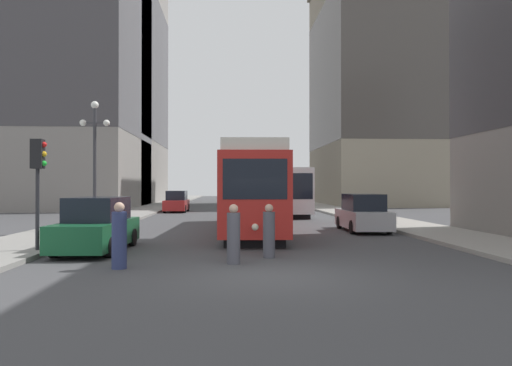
{
  "coord_description": "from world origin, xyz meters",
  "views": [
    {
      "loc": [
        -1.07,
        -11.72,
        2.18
      ],
      "look_at": [
        0.04,
        7.75,
        2.33
      ],
      "focal_mm": 34.06,
      "sensor_mm": 36.0,
      "label": 1
    }
  ],
  "objects_px": {
    "transit_bus": "(286,190)",
    "parked_car_left_mid": "(177,202)",
    "streetcar": "(253,188)",
    "pedestrian_on_sidewalk": "(269,233)",
    "pedestrian_crossing_near": "(234,236)",
    "traffic_light_near_left": "(38,165)",
    "parked_car_left_near": "(97,226)",
    "pedestrian_crossing_far": "(119,238)",
    "lamp_post_left_near": "(95,146)",
    "parked_car_right_far": "(363,214)"
  },
  "relations": [
    {
      "from": "streetcar",
      "to": "transit_bus",
      "type": "bearing_deg",
      "value": 78.92
    },
    {
      "from": "pedestrian_on_sidewalk",
      "to": "traffic_light_near_left",
      "type": "relative_size",
      "value": 0.46
    },
    {
      "from": "transit_bus",
      "to": "parked_car_left_mid",
      "type": "height_order",
      "value": "transit_bus"
    },
    {
      "from": "parked_car_left_near",
      "to": "pedestrian_crossing_near",
      "type": "relative_size",
      "value": 2.85
    },
    {
      "from": "transit_bus",
      "to": "lamp_post_left_near",
      "type": "relative_size",
      "value": 1.99
    },
    {
      "from": "pedestrian_on_sidewalk",
      "to": "traffic_light_near_left",
      "type": "height_order",
      "value": "traffic_light_near_left"
    },
    {
      "from": "lamp_post_left_near",
      "to": "pedestrian_on_sidewalk",
      "type": "bearing_deg",
      "value": -48.41
    },
    {
      "from": "streetcar",
      "to": "lamp_post_left_near",
      "type": "relative_size",
      "value": 2.43
    },
    {
      "from": "streetcar",
      "to": "transit_bus",
      "type": "xyz_separation_m",
      "value": [
        3.25,
        13.63,
        -0.15
      ]
    },
    {
      "from": "parked_car_left_near",
      "to": "parked_car_right_far",
      "type": "height_order",
      "value": "same"
    },
    {
      "from": "parked_car_left_mid",
      "to": "lamp_post_left_near",
      "type": "relative_size",
      "value": 0.75
    },
    {
      "from": "transit_bus",
      "to": "parked_car_right_far",
      "type": "distance_m",
      "value": 14.31
    },
    {
      "from": "transit_bus",
      "to": "pedestrian_on_sidewalk",
      "type": "relative_size",
      "value": 7.35
    },
    {
      "from": "pedestrian_crossing_near",
      "to": "lamp_post_left_near",
      "type": "xyz_separation_m",
      "value": [
        -6.48,
        9.64,
        3.32
      ]
    },
    {
      "from": "transit_bus",
      "to": "pedestrian_crossing_far",
      "type": "xyz_separation_m",
      "value": [
        -7.35,
        -24.4,
        -1.12
      ]
    },
    {
      "from": "pedestrian_crossing_far",
      "to": "traffic_light_near_left",
      "type": "relative_size",
      "value": 0.5
    },
    {
      "from": "parked_car_left_near",
      "to": "pedestrian_crossing_near",
      "type": "bearing_deg",
      "value": -30.21
    },
    {
      "from": "parked_car_left_near",
      "to": "parked_car_left_mid",
      "type": "distance_m",
      "value": 25.29
    },
    {
      "from": "parked_car_left_mid",
      "to": "pedestrian_crossing_far",
      "type": "height_order",
      "value": "parked_car_left_mid"
    },
    {
      "from": "transit_bus",
      "to": "lamp_post_left_near",
      "type": "bearing_deg",
      "value": -126.53
    },
    {
      "from": "parked_car_left_near",
      "to": "pedestrian_crossing_far",
      "type": "height_order",
      "value": "parked_car_left_near"
    },
    {
      "from": "pedestrian_crossing_far",
      "to": "lamp_post_left_near",
      "type": "relative_size",
      "value": 0.29
    },
    {
      "from": "parked_car_left_near",
      "to": "pedestrian_on_sidewalk",
      "type": "xyz_separation_m",
      "value": [
        5.67,
        -1.84,
        -0.08
      ]
    },
    {
      "from": "traffic_light_near_left",
      "to": "pedestrian_crossing_near",
      "type": "bearing_deg",
      "value": -19.61
    },
    {
      "from": "transit_bus",
      "to": "traffic_light_near_left",
      "type": "bearing_deg",
      "value": -115.3
    },
    {
      "from": "streetcar",
      "to": "transit_bus",
      "type": "relative_size",
      "value": 1.22
    },
    {
      "from": "traffic_light_near_left",
      "to": "lamp_post_left_near",
      "type": "bearing_deg",
      "value": 91.69
    },
    {
      "from": "transit_bus",
      "to": "parked_car_left_near",
      "type": "height_order",
      "value": "transit_bus"
    },
    {
      "from": "parked_car_right_far",
      "to": "streetcar",
      "type": "bearing_deg",
      "value": -3.6
    },
    {
      "from": "streetcar",
      "to": "pedestrian_on_sidewalk",
      "type": "bearing_deg",
      "value": -87.45
    },
    {
      "from": "parked_car_left_mid",
      "to": "pedestrian_crossing_far",
      "type": "relative_size",
      "value": 2.58
    },
    {
      "from": "pedestrian_crossing_far",
      "to": "streetcar",
      "type": "bearing_deg",
      "value": 117.23
    },
    {
      "from": "streetcar",
      "to": "traffic_light_near_left",
      "type": "xyz_separation_m",
      "value": [
        -7.32,
        -7.9,
        0.78
      ]
    },
    {
      "from": "streetcar",
      "to": "pedestrian_crossing_far",
      "type": "bearing_deg",
      "value": -108.54
    },
    {
      "from": "pedestrian_crossing_near",
      "to": "lamp_post_left_near",
      "type": "distance_m",
      "value": 12.08
    },
    {
      "from": "parked_car_left_mid",
      "to": "parked_car_left_near",
      "type": "bearing_deg",
      "value": -89.25
    },
    {
      "from": "pedestrian_on_sidewalk",
      "to": "lamp_post_left_near",
      "type": "xyz_separation_m",
      "value": [
        -7.58,
        8.54,
        3.34
      ]
    },
    {
      "from": "parked_car_left_near",
      "to": "pedestrian_crossing_far",
      "type": "relative_size",
      "value": 2.71
    },
    {
      "from": "transit_bus",
      "to": "traffic_light_near_left",
      "type": "xyz_separation_m",
      "value": [
        -10.57,
        -21.53,
        0.94
      ]
    },
    {
      "from": "streetcar",
      "to": "pedestrian_crossing_far",
      "type": "distance_m",
      "value": 11.6
    },
    {
      "from": "parked_car_right_far",
      "to": "pedestrian_on_sidewalk",
      "type": "height_order",
      "value": "parked_car_right_far"
    },
    {
      "from": "pedestrian_crossing_near",
      "to": "pedestrian_on_sidewalk",
      "type": "height_order",
      "value": "pedestrian_crossing_near"
    },
    {
      "from": "parked_car_left_near",
      "to": "traffic_light_near_left",
      "type": "relative_size",
      "value": 1.35
    },
    {
      "from": "streetcar",
      "to": "pedestrian_crossing_near",
      "type": "bearing_deg",
      "value": -93.66
    },
    {
      "from": "parked_car_left_mid",
      "to": "traffic_light_near_left",
      "type": "height_order",
      "value": "traffic_light_near_left"
    },
    {
      "from": "streetcar",
      "to": "lamp_post_left_near",
      "type": "height_order",
      "value": "lamp_post_left_near"
    },
    {
      "from": "transit_bus",
      "to": "pedestrian_crossing_far",
      "type": "distance_m",
      "value": 25.51
    },
    {
      "from": "pedestrian_crossing_near",
      "to": "transit_bus",
      "type": "bearing_deg",
      "value": 111.08
    },
    {
      "from": "lamp_post_left_near",
      "to": "parked_car_left_mid",
      "type": "bearing_deg",
      "value": 84.16
    },
    {
      "from": "traffic_light_near_left",
      "to": "lamp_post_left_near",
      "type": "distance_m",
      "value": 7.51
    }
  ]
}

